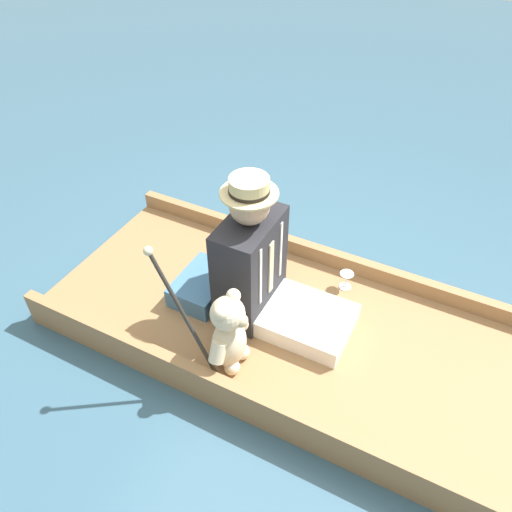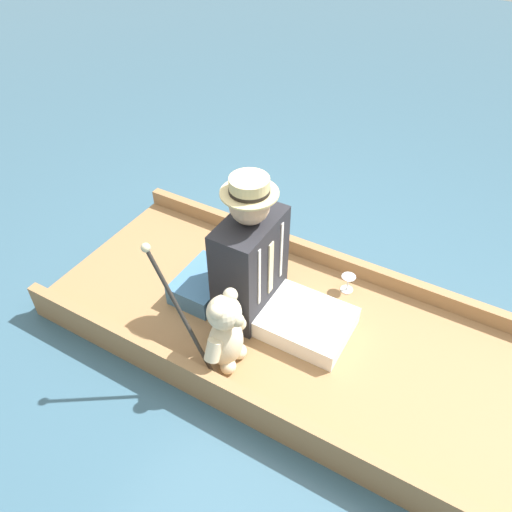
# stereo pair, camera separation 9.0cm
# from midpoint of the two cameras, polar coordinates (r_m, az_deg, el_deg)

# --- Properties ---
(ground_plane) EXTENTS (16.00, 16.00, 0.00)m
(ground_plane) POSITION_cam_midpoint_polar(r_m,az_deg,el_deg) (2.92, 2.60, -8.98)
(ground_plane) COLOR #385B70
(punt_boat) EXTENTS (1.19, 2.74, 0.22)m
(punt_boat) POSITION_cam_midpoint_polar(r_m,az_deg,el_deg) (2.87, 2.64, -8.13)
(punt_boat) COLOR #997047
(punt_boat) RESTS_ON ground_plane
(seat_cushion) EXTENTS (0.39, 0.27, 0.13)m
(seat_cushion) POSITION_cam_midpoint_polar(r_m,az_deg,el_deg) (2.95, -6.94, -3.39)
(seat_cushion) COLOR teal
(seat_cushion) RESTS_ON punt_boat
(seated_person) EXTENTS (0.44, 0.73, 0.87)m
(seated_person) POSITION_cam_midpoint_polar(r_m,az_deg,el_deg) (2.66, -0.27, -1.62)
(seated_person) COLOR white
(seated_person) RESTS_ON punt_boat
(teddy_bear) EXTENTS (0.33, 0.19, 0.47)m
(teddy_bear) POSITION_cam_midpoint_polar(r_m,az_deg,el_deg) (2.49, -4.11, -8.89)
(teddy_bear) COLOR beige
(teddy_bear) RESTS_ON punt_boat
(wine_glass) EXTENTS (0.08, 0.08, 0.11)m
(wine_glass) POSITION_cam_midpoint_polar(r_m,az_deg,el_deg) (3.00, 9.45, -2.43)
(wine_glass) COLOR silver
(wine_glass) RESTS_ON punt_boat
(walking_cane) EXTENTS (0.04, 0.34, 0.75)m
(walking_cane) POSITION_cam_midpoint_polar(r_m,az_deg,el_deg) (2.35, -9.97, -5.56)
(walking_cane) COLOR #2D2823
(walking_cane) RESTS_ON punt_boat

